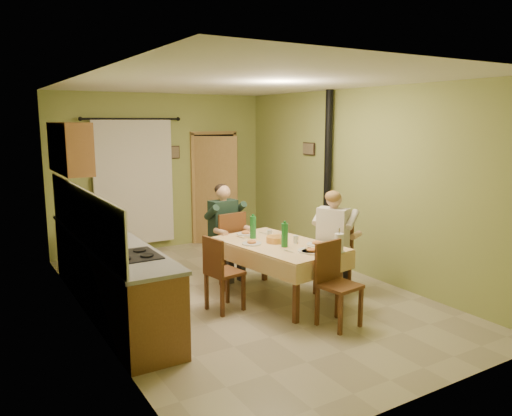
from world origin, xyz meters
TOP-DOWN VIEW (x-y plane):
  - floor at (0.00, 0.00)m, footprint 4.00×6.00m
  - room_shell at (0.00, 0.00)m, footprint 4.04×6.04m
  - kitchen_run at (-1.71, 0.40)m, footprint 0.64×3.64m
  - upper_cabinets at (-1.82, 1.70)m, footprint 0.35×1.40m
  - curtain at (-0.55, 2.90)m, footprint 1.70×0.07m
  - doorway at (1.00, 2.84)m, footprint 0.96×0.59m
  - dining_table at (0.29, -0.40)m, footprint 1.27×1.83m
  - tableware at (0.32, -0.51)m, footprint 0.93×1.58m
  - chair_far at (0.09, 0.71)m, footprint 0.50×0.50m
  - chair_near at (0.39, -1.47)m, footprint 0.46×0.46m
  - chair_right at (1.07, -0.57)m, footprint 0.55×0.55m
  - chair_left at (-0.50, -0.37)m, footprint 0.44×0.44m
  - man_far at (0.09, 0.72)m, footprint 0.61×0.50m
  - man_right at (1.06, -0.58)m, footprint 0.61×0.65m
  - stove_flue at (1.90, 0.60)m, footprint 0.24×0.24m
  - picture_back at (0.25, 2.97)m, footprint 0.19×0.03m
  - picture_right at (1.97, 1.20)m, footprint 0.03×0.31m

SIDE VIEW (x-z plane):
  - floor at x=0.00m, z-range -0.01..0.01m
  - chair_left at x=-0.50m, z-range -0.18..0.76m
  - chair_near at x=0.39m, z-range -0.19..0.77m
  - chair_right at x=1.07m, z-range -0.20..0.78m
  - chair_far at x=0.09m, z-range -0.22..0.80m
  - dining_table at x=0.29m, z-range 0.00..0.76m
  - kitchen_run at x=-1.71m, z-range -0.30..1.26m
  - tableware at x=0.32m, z-range 0.66..0.99m
  - man_far at x=0.09m, z-range 0.18..1.57m
  - man_right at x=1.06m, z-range 0.18..1.57m
  - stove_flue at x=1.90m, z-range -0.38..2.42m
  - doorway at x=1.00m, z-range -0.02..2.13m
  - curtain at x=-0.55m, z-range 0.15..2.37m
  - picture_back at x=0.25m, z-range 1.64..1.86m
  - room_shell at x=0.00m, z-range 0.41..3.23m
  - picture_right at x=1.97m, z-range 1.75..1.96m
  - upper_cabinets at x=-1.82m, z-range 1.60..2.30m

